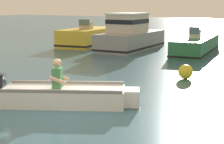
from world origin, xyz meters
The scene contains 6 objects.
ground_plane centered at (0.00, 0.00, 0.00)m, with size 120.00×120.00×0.00m, color #386070.
rowboat_with_person centered at (-0.43, 0.64, 0.25)m, with size 3.49×2.40×1.19m.
moored_boat_yellow centered at (-7.64, 12.19, 0.51)m, with size 2.70×5.11×1.63m.
moored_boat_grey centered at (-4.41, 11.61, 0.77)m, with size 2.27×5.32×2.07m.
moored_boat_green centered at (-0.68, 11.97, 0.40)m, with size 2.18×5.75×1.42m.
mooring_buoy centered at (1.10, 5.29, 0.25)m, with size 0.51×0.51×0.51m, color yellow.
Camera 1 is at (5.13, -6.42, 2.53)m, focal length 57.66 mm.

